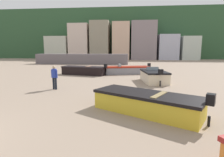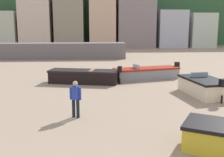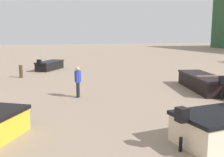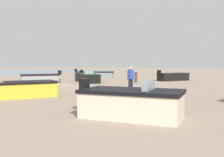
# 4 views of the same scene
# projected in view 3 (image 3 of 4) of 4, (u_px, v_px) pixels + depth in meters

# --- Properties ---
(boat_black_1) EXTENTS (3.67, 2.90, 1.14)m
(boat_black_1) POSITION_uv_depth(u_px,v_px,m) (50.00, 65.00, 24.84)
(boat_black_1) COLOR black
(boat_black_1) RESTS_ON ground
(boat_black_9) EXTENTS (5.11, 2.49, 1.22)m
(boat_black_9) POSITION_uv_depth(u_px,v_px,m) (202.00, 82.00, 15.76)
(boat_black_9) COLOR black
(boat_black_9) RESTS_ON ground
(mooring_post_near_water) EXTENTS (0.26, 0.26, 0.96)m
(mooring_post_near_water) POSITION_uv_depth(u_px,v_px,m) (21.00, 71.00, 20.24)
(mooring_post_near_water) COLOR #463422
(mooring_post_near_water) RESTS_ON ground
(beach_walker_foreground) EXTENTS (0.53, 0.44, 1.62)m
(beach_walker_foreground) POSITION_uv_depth(u_px,v_px,m) (78.00, 79.00, 13.78)
(beach_walker_foreground) COLOR black
(beach_walker_foreground) RESTS_ON ground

